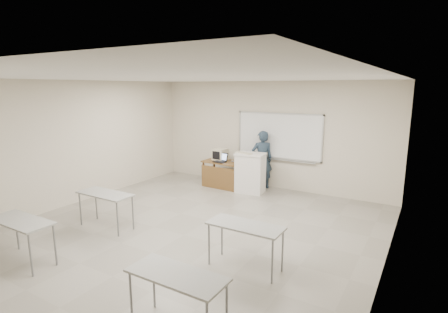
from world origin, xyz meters
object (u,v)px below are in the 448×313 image
Objects in this scene: podium at (250,173)px; mouse at (233,161)px; presenter at (262,160)px; keyboard at (244,153)px; instructor_desk at (224,170)px; laptop at (220,160)px; crt_monitor at (221,154)px; whiteboard at (279,137)px.

podium reaches higher than mouse.
keyboard is at bearing 33.75° from presenter.
mouse is (0.20, 0.16, 0.24)m from instructor_desk.
instructor_desk is at bearing 14.82° from laptop.
laptop is 0.85m from keyboard.
instructor_desk is at bearing -35.42° from crt_monitor.
crt_monitor is (-1.09, 0.23, 0.37)m from podium.
crt_monitor is 0.25× the size of presenter.
podium is 1.17m from crt_monitor.
crt_monitor is at bearing 127.80° from laptop.
presenter is at bearing 8.23° from mouse.
whiteboard is 1.15m from keyboard.
mouse is at bearing 159.53° from podium.
presenter is at bearing 73.95° from podium.
crt_monitor is 0.48m from mouse.
mouse is at bearing -7.90° from presenter.
whiteboard reaches higher than keyboard.
keyboard is at bearing -49.73° from mouse.
instructor_desk is 1.21× the size of podium.
instructor_desk is 0.90m from keyboard.
laptop is at bearing -170.68° from mouse.
mouse is (-1.12, -0.62, -0.71)m from whiteboard.
crt_monitor reaches higher than instructor_desk.
whiteboard is at bearing 32.96° from instructor_desk.
mouse is at bearing 36.87° from laptop.
laptop is 0.67× the size of keyboard.
crt_monitor is 0.81× the size of keyboard.
laptop is (-0.94, -0.02, 0.26)m from podium.
instructor_desk is 3.24× the size of crt_monitor.
podium is 0.59m from keyboard.
whiteboard reaches higher than mouse.
podium is 2.17× the size of keyboard.
podium is 2.68× the size of crt_monitor.
presenter is at bearing 23.35° from crt_monitor.
podium is 0.97m from laptop.
keyboard is (0.79, -0.10, 0.29)m from laptop.
crt_monitor is 0.31m from laptop.
whiteboard reaches higher than presenter.
presenter reaches higher than mouse.
crt_monitor is (-0.25, 0.24, 0.39)m from instructor_desk.
whiteboard reaches higher than instructor_desk.
instructor_desk is 0.35m from mouse.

